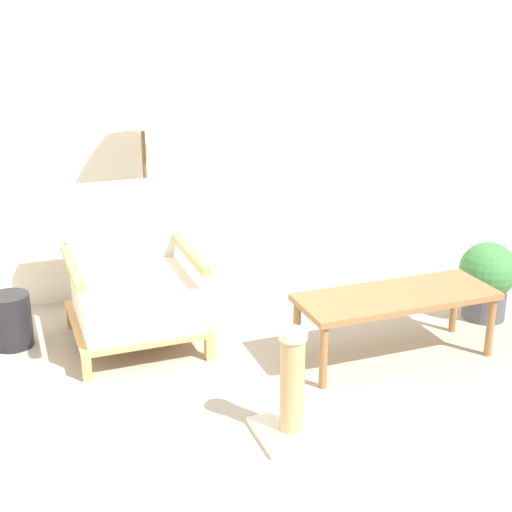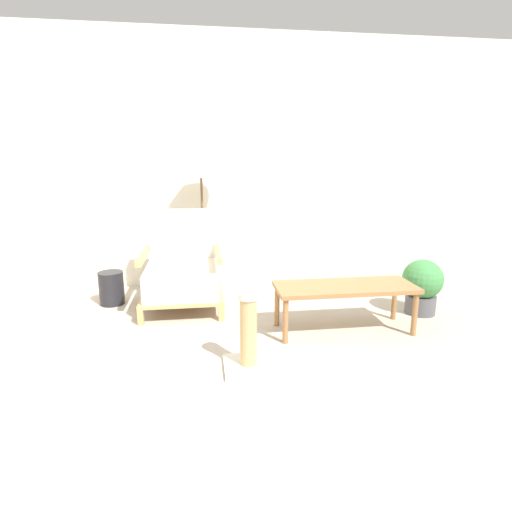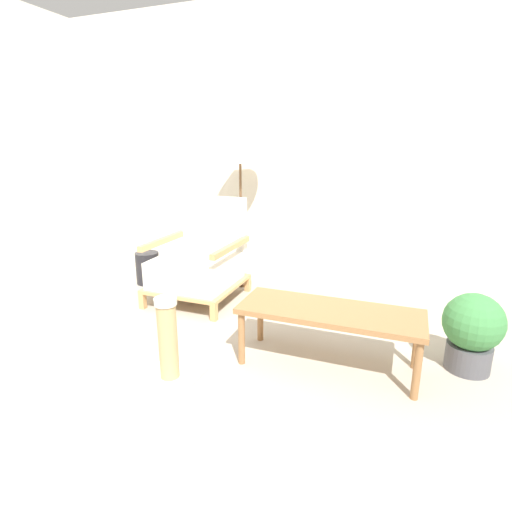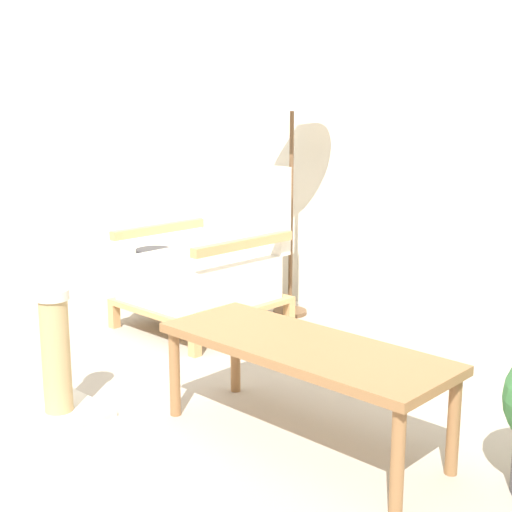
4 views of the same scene
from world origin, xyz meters
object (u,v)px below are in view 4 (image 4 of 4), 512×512
Objects in this scene: armchair at (207,267)px; coffee_table at (302,354)px; vase at (154,273)px; scratching_post at (57,371)px; floor_lamp at (292,89)px.

armchair reaches higher than coffee_table.
scratching_post is at bearing -50.43° from vase.
vase is (-0.91, -0.32, -1.17)m from floor_lamp.
armchair is at bearing 150.66° from coffee_table.
vase is 0.60× the size of scratching_post.
vase is at bearing 129.57° from scratching_post.
armchair is 1.69× the size of scratching_post.
floor_lamp reaches higher than armchair.
armchair is at bearing -13.37° from vase.
armchair reaches higher than scratching_post.
floor_lamp is at bearing 99.02° from scratching_post.
floor_lamp is at bearing 66.80° from armchair.
armchair is at bearing -113.20° from floor_lamp.
vase is 1.86m from scratching_post.
scratching_post is at bearing -69.02° from armchair.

